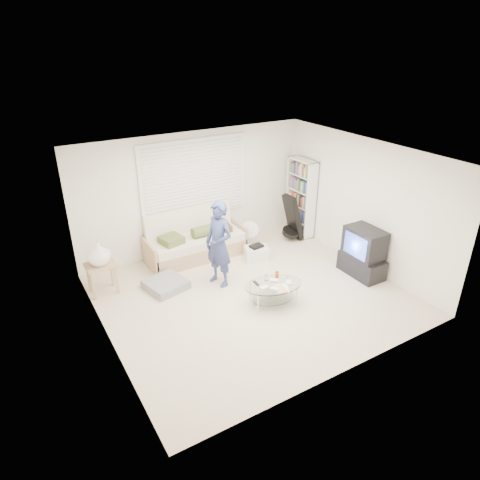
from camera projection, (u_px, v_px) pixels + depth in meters
ground at (252, 295)px, 7.58m from camera, size 5.00×5.00×0.00m
room_shell at (238, 201)px, 7.25m from camera, size 5.02×4.52×2.51m
window_blinds at (195, 179)px, 8.61m from camera, size 2.32×0.08×1.62m
futon_sofa at (195, 242)px, 8.79m from camera, size 2.05×0.83×1.00m
grey_floor_pillow at (166, 284)px, 7.78m from camera, size 0.80×0.80×0.15m
side_table at (99, 255)px, 7.36m from camera, size 0.51×0.41×1.01m
bookshelf at (301, 198)px, 9.56m from camera, size 0.28×0.74×1.76m
guitar_case at (292, 221)px, 9.43m from camera, size 0.43×0.39×1.04m
floor_fan at (249, 232)px, 9.13m from camera, size 0.39×0.26×0.63m
storage_bin at (256, 253)px, 8.74m from camera, size 0.55×0.46×0.33m
tv_unit at (363, 253)px, 8.06m from camera, size 0.49×0.88×0.95m
coffee_table at (274, 288)px, 7.24m from camera, size 1.11×0.84×0.49m
standing_person at (219, 244)px, 7.62m from camera, size 0.54×0.67×1.61m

